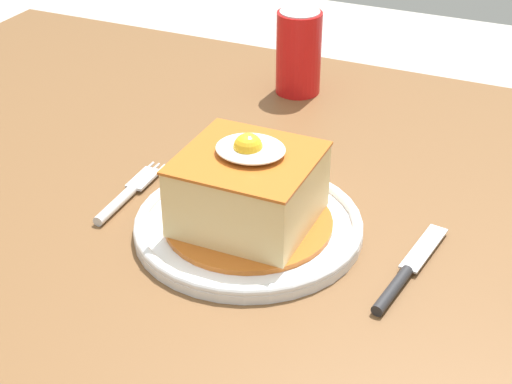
# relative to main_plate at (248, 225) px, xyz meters

# --- Properties ---
(dining_table) EXTENTS (1.44, 0.97, 0.76)m
(dining_table) POSITION_rel_main_plate_xyz_m (0.02, 0.03, -0.11)
(dining_table) COLOR brown
(dining_table) RESTS_ON ground_plane
(main_plate) EXTENTS (0.25, 0.25, 0.02)m
(main_plate) POSITION_rel_main_plate_xyz_m (0.00, 0.00, 0.00)
(main_plate) COLOR white
(main_plate) RESTS_ON dining_table
(sandwich_meal) EXTENTS (0.18, 0.18, 0.11)m
(sandwich_meal) POSITION_rel_main_plate_xyz_m (-0.00, 0.00, 0.04)
(sandwich_meal) COLOR #B75B1E
(sandwich_meal) RESTS_ON main_plate
(fork) EXTENTS (0.02, 0.14, 0.01)m
(fork) POSITION_rel_main_plate_xyz_m (-0.16, -0.00, -0.00)
(fork) COLOR silver
(fork) RESTS_ON dining_table
(knife) EXTENTS (0.04, 0.17, 0.01)m
(knife) POSITION_rel_main_plate_xyz_m (0.18, -0.02, -0.00)
(knife) COLOR #262628
(knife) RESTS_ON dining_table
(soda_can) EXTENTS (0.07, 0.07, 0.12)m
(soda_can) POSITION_rel_main_plate_xyz_m (-0.09, 0.37, 0.05)
(soda_can) COLOR red
(soda_can) RESTS_ON dining_table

